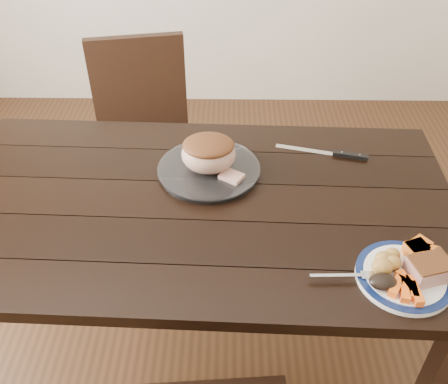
{
  "coord_description": "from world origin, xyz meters",
  "views": [
    {
      "loc": [
        0.1,
        -1.18,
        1.75
      ],
      "look_at": [
        0.08,
        -0.02,
        0.8
      ],
      "focal_mm": 40.0,
      "sensor_mm": 36.0,
      "label": 1
    }
  ],
  "objects_px": {
    "chair_far": "(144,133)",
    "dinner_plate": "(404,277)",
    "pork_slice": "(429,269)",
    "carving_knife": "(339,154)",
    "dining_table": "(199,222)",
    "roast_joint": "(209,154)",
    "fork": "(350,276)",
    "serving_platter": "(209,171)"
  },
  "relations": [
    {
      "from": "dining_table",
      "to": "dinner_plate",
      "type": "bearing_deg",
      "value": -29.25
    },
    {
      "from": "roast_joint",
      "to": "chair_far",
      "type": "bearing_deg",
      "value": 118.37
    },
    {
      "from": "dinner_plate",
      "to": "serving_platter",
      "type": "xyz_separation_m",
      "value": [
        -0.52,
        0.45,
        0.0
      ]
    },
    {
      "from": "serving_platter",
      "to": "chair_far",
      "type": "bearing_deg",
      "value": 118.37
    },
    {
      "from": "dinner_plate",
      "to": "pork_slice",
      "type": "distance_m",
      "value": 0.07
    },
    {
      "from": "roast_joint",
      "to": "serving_platter",
      "type": "bearing_deg",
      "value": 116.57
    },
    {
      "from": "pork_slice",
      "to": "carving_knife",
      "type": "bearing_deg",
      "value": 103.29
    },
    {
      "from": "pork_slice",
      "to": "roast_joint",
      "type": "relative_size",
      "value": 0.57
    },
    {
      "from": "carving_knife",
      "to": "serving_platter",
      "type": "bearing_deg",
      "value": -152.29
    },
    {
      "from": "chair_far",
      "to": "dinner_plate",
      "type": "xyz_separation_m",
      "value": [
        0.85,
        -1.05,
        0.23
      ]
    },
    {
      "from": "pork_slice",
      "to": "carving_knife",
      "type": "xyz_separation_m",
      "value": [
        -0.13,
        0.56,
        -0.04
      ]
    },
    {
      "from": "fork",
      "to": "roast_joint",
      "type": "xyz_separation_m",
      "value": [
        -0.38,
        0.46,
        0.05
      ]
    },
    {
      "from": "dining_table",
      "to": "dinner_plate",
      "type": "relative_size",
      "value": 6.57
    },
    {
      "from": "dining_table",
      "to": "fork",
      "type": "height_order",
      "value": "fork"
    },
    {
      "from": "pork_slice",
      "to": "fork",
      "type": "bearing_deg",
      "value": -178.73
    },
    {
      "from": "chair_far",
      "to": "dinner_plate",
      "type": "bearing_deg",
      "value": 117.9
    },
    {
      "from": "dinner_plate",
      "to": "carving_knife",
      "type": "relative_size",
      "value": 0.79
    },
    {
      "from": "dining_table",
      "to": "serving_platter",
      "type": "height_order",
      "value": "serving_platter"
    },
    {
      "from": "serving_platter",
      "to": "roast_joint",
      "type": "height_order",
      "value": "roast_joint"
    },
    {
      "from": "chair_far",
      "to": "fork",
      "type": "bearing_deg",
      "value": 112.57
    },
    {
      "from": "dining_table",
      "to": "pork_slice",
      "type": "height_order",
      "value": "pork_slice"
    },
    {
      "from": "dinner_plate",
      "to": "pork_slice",
      "type": "height_order",
      "value": "pork_slice"
    },
    {
      "from": "chair_far",
      "to": "roast_joint",
      "type": "xyz_separation_m",
      "value": [
        0.32,
        -0.59,
        0.3
      ]
    },
    {
      "from": "carving_knife",
      "to": "fork",
      "type": "bearing_deg",
      "value": -82.33
    },
    {
      "from": "roast_joint",
      "to": "carving_knife",
      "type": "height_order",
      "value": "roast_joint"
    },
    {
      "from": "dining_table",
      "to": "fork",
      "type": "bearing_deg",
      "value": -37.94
    },
    {
      "from": "fork",
      "to": "roast_joint",
      "type": "height_order",
      "value": "roast_joint"
    },
    {
      "from": "dining_table",
      "to": "carving_knife",
      "type": "height_order",
      "value": "carving_knife"
    },
    {
      "from": "fork",
      "to": "dining_table",
      "type": "bearing_deg",
      "value": 140.28
    },
    {
      "from": "fork",
      "to": "roast_joint",
      "type": "bearing_deg",
      "value": 127.8
    },
    {
      "from": "fork",
      "to": "dinner_plate",
      "type": "bearing_deg",
      "value": 1.8
    },
    {
      "from": "chair_far",
      "to": "pork_slice",
      "type": "height_order",
      "value": "chair_far"
    },
    {
      "from": "dinner_plate",
      "to": "carving_knife",
      "type": "distance_m",
      "value": 0.56
    },
    {
      "from": "pork_slice",
      "to": "roast_joint",
      "type": "distance_m",
      "value": 0.74
    },
    {
      "from": "dining_table",
      "to": "roast_joint",
      "type": "bearing_deg",
      "value": 78.89
    },
    {
      "from": "fork",
      "to": "carving_knife",
      "type": "distance_m",
      "value": 0.57
    },
    {
      "from": "dining_table",
      "to": "roast_joint",
      "type": "distance_m",
      "value": 0.22
    },
    {
      "from": "dining_table",
      "to": "pork_slice",
      "type": "bearing_deg",
      "value": -27.32
    },
    {
      "from": "chair_far",
      "to": "serving_platter",
      "type": "relative_size",
      "value": 2.82
    },
    {
      "from": "pork_slice",
      "to": "fork",
      "type": "height_order",
      "value": "pork_slice"
    },
    {
      "from": "serving_platter",
      "to": "carving_knife",
      "type": "bearing_deg",
      "value": 13.34
    },
    {
      "from": "dining_table",
      "to": "serving_platter",
      "type": "relative_size",
      "value": 4.94
    }
  ]
}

